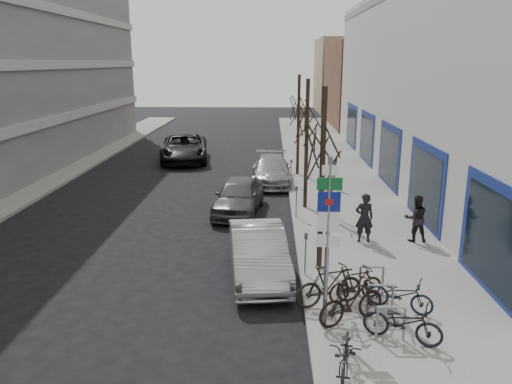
# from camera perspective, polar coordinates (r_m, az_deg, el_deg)

# --- Properties ---
(ground) EXTENTS (120.00, 120.00, 0.00)m
(ground) POSITION_cam_1_polar(r_m,az_deg,el_deg) (12.21, -3.95, -15.60)
(ground) COLOR black
(ground) RESTS_ON ground
(sidewalk_east) EXTENTS (5.00, 70.00, 0.15)m
(sidewalk_east) POSITION_cam_1_polar(r_m,az_deg,el_deg) (21.63, 10.63, -1.90)
(sidewalk_east) COLOR slate
(sidewalk_east) RESTS_ON ground
(brick_building_far) EXTENTS (12.00, 14.00, 8.00)m
(brick_building_far) POSITION_cam_1_polar(r_m,az_deg,el_deg) (51.91, 15.28, 11.78)
(brick_building_far) COLOR brown
(brick_building_far) RESTS_ON ground
(tan_building_far) EXTENTS (13.00, 12.00, 9.00)m
(tan_building_far) POSITION_cam_1_polar(r_m,az_deg,el_deg) (66.67, 12.75, 12.89)
(tan_building_far) COLOR #937A5B
(tan_building_far) RESTS_ON ground
(highway_sign_pole) EXTENTS (0.55, 0.10, 4.20)m
(highway_sign_pole) POSITION_cam_1_polar(r_m,az_deg,el_deg) (11.18, 8.19, -4.75)
(highway_sign_pole) COLOR gray
(highway_sign_pole) RESTS_ON ground
(bike_rack) EXTENTS (0.66, 2.26, 0.83)m
(bike_rack) POSITION_cam_1_polar(r_m,az_deg,el_deg) (12.66, 14.02, -11.50)
(bike_rack) COLOR gray
(bike_rack) RESTS_ON sidewalk_east
(tree_near) EXTENTS (1.80, 1.80, 5.50)m
(tree_near) POSITION_cam_1_polar(r_m,az_deg,el_deg) (14.21, 7.70, 6.27)
(tree_near) COLOR black
(tree_near) RESTS_ON ground
(tree_mid) EXTENTS (1.80, 1.80, 5.50)m
(tree_mid) POSITION_cam_1_polar(r_m,az_deg,el_deg) (20.64, 5.88, 8.90)
(tree_mid) COLOR black
(tree_mid) RESTS_ON ground
(tree_far) EXTENTS (1.80, 1.80, 5.50)m
(tree_far) POSITION_cam_1_polar(r_m,az_deg,el_deg) (27.11, 4.92, 10.28)
(tree_far) COLOR black
(tree_far) RESTS_ON ground
(meter_front) EXTENTS (0.10, 0.08, 1.27)m
(meter_front) POSITION_cam_1_polar(r_m,az_deg,el_deg) (14.50, 5.69, -6.55)
(meter_front) COLOR gray
(meter_front) RESTS_ON sidewalk_east
(meter_mid) EXTENTS (0.10, 0.08, 1.27)m
(meter_mid) POSITION_cam_1_polar(r_m,az_deg,el_deg) (19.72, 4.64, -0.77)
(meter_mid) COLOR gray
(meter_mid) RESTS_ON sidewalk_east
(meter_back) EXTENTS (0.10, 0.08, 1.27)m
(meter_back) POSITION_cam_1_polar(r_m,az_deg,el_deg) (25.06, 4.03, 2.58)
(meter_back) COLOR gray
(meter_back) RESTS_ON sidewalk_east
(bike_near_left) EXTENTS (0.83, 1.74, 1.02)m
(bike_near_left) POSITION_cam_1_polar(r_m,az_deg,el_deg) (10.40, 10.24, -17.42)
(bike_near_left) COLOR black
(bike_near_left) RESTS_ON sidewalk_east
(bike_near_right) EXTENTS (1.90, 1.39, 1.13)m
(bike_near_right) POSITION_cam_1_polar(r_m,az_deg,el_deg) (12.18, 10.90, -12.10)
(bike_near_right) COLOR black
(bike_near_right) RESTS_ON sidewalk_east
(bike_mid_curb) EXTENTS (1.69, 1.18, 1.00)m
(bike_mid_curb) POSITION_cam_1_polar(r_m,az_deg,el_deg) (13.04, 16.14, -10.88)
(bike_mid_curb) COLOR black
(bike_mid_curb) RESTS_ON sidewalk_east
(bike_mid_inner) EXTENTS (1.92, 1.14, 1.12)m
(bike_mid_inner) POSITION_cam_1_polar(r_m,az_deg,el_deg) (12.88, 8.36, -10.46)
(bike_mid_inner) COLOR black
(bike_mid_inner) RESTS_ON sidewalk_east
(bike_far_curb) EXTENTS (1.81, 1.18, 1.06)m
(bike_far_curb) POSITION_cam_1_polar(r_m,az_deg,el_deg) (11.73, 16.43, -13.75)
(bike_far_curb) COLOR black
(bike_far_curb) RESTS_ON sidewalk_east
(bike_far_inner) EXTENTS (1.62, 1.01, 0.95)m
(bike_far_inner) POSITION_cam_1_polar(r_m,az_deg,el_deg) (13.26, 11.35, -10.25)
(bike_far_inner) COLOR black
(bike_far_inner) RESTS_ON sidewalk_east
(parked_car_front) EXTENTS (2.09, 4.64, 1.48)m
(parked_car_front) POSITION_cam_1_polar(r_m,az_deg,el_deg) (14.71, 0.25, -6.91)
(parked_car_front) COLOR #9FA0A4
(parked_car_front) RESTS_ON ground
(parked_car_mid) EXTENTS (2.22, 4.51, 1.48)m
(parked_car_mid) POSITION_cam_1_polar(r_m,az_deg,el_deg) (20.76, -2.00, -0.44)
(parked_car_mid) COLOR #4A4A4E
(parked_car_mid) RESTS_ON ground
(parked_car_back) EXTENTS (2.05, 4.87, 1.40)m
(parked_car_back) POSITION_cam_1_polar(r_m,az_deg,el_deg) (25.89, 1.80, 2.51)
(parked_car_back) COLOR #939297
(parked_car_back) RESTS_ON ground
(lane_car) EXTENTS (3.60, 6.42, 1.69)m
(lane_car) POSITION_cam_1_polar(r_m,az_deg,el_deg) (32.16, -8.18, 5.02)
(lane_car) COLOR black
(lane_car) RESTS_ON ground
(pedestrian_near) EXTENTS (0.64, 0.44, 1.72)m
(pedestrian_near) POSITION_cam_1_polar(r_m,az_deg,el_deg) (17.36, 12.27, -2.90)
(pedestrian_near) COLOR black
(pedestrian_near) RESTS_ON sidewalk_east
(pedestrian_far) EXTENTS (0.63, 0.44, 1.66)m
(pedestrian_far) POSITION_cam_1_polar(r_m,az_deg,el_deg) (17.90, 17.81, -2.85)
(pedestrian_far) COLOR black
(pedestrian_far) RESTS_ON sidewalk_east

